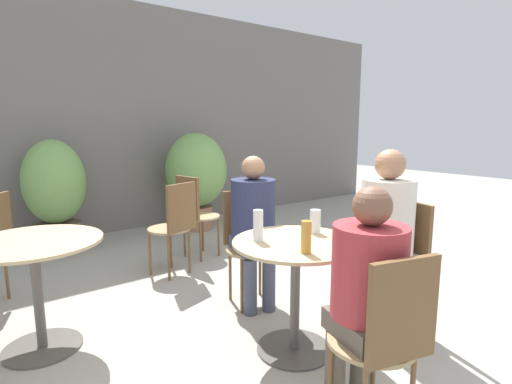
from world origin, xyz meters
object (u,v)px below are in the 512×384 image
bistro_chair_1 (400,253)px  potted_plant_0 (55,191)px  seated_person_1 (385,227)px  beer_glass_2 (258,225)px  bistro_chair_2 (247,236)px  potted_plant_1 (196,174)px  beer_glass_0 (306,237)px  bistro_chair_0 (387,333)px  cafe_table_near (295,271)px  beer_glass_1 (315,221)px  seated_person_0 (366,287)px  seated_person_2 (254,219)px  bistro_chair_3 (175,221)px  cafe_table_far (35,269)px  bistro_chair_4 (194,209)px

bistro_chair_1 → potted_plant_0: potted_plant_0 is taller
seated_person_1 → beer_glass_2: bearing=-96.0°
bistro_chair_2 → potted_plant_1: size_ratio=0.68×
seated_person_1 → bistro_chair_1: bearing=90.0°
beer_glass_0 → potted_plant_0: (-0.62, 3.31, -0.11)m
potted_plant_1 → bistro_chair_0: bearing=-107.6°
cafe_table_near → beer_glass_2: size_ratio=4.04×
beer_glass_1 → seated_person_1: bearing=-28.4°
beer_glass_0 → seated_person_1: bearing=2.0°
potted_plant_0 → potted_plant_1: potted_plant_1 is taller
bistro_chair_0 → bistro_chair_2: size_ratio=1.00×
bistro_chair_0 → beer_glass_1: (0.43, 0.85, 0.26)m
bistro_chair_0 → bistro_chair_2: 1.65m
bistro_chair_0 → potted_plant_1: 4.04m
bistro_chair_2 → beer_glass_1: bearing=-74.2°
seated_person_0 → bistro_chair_2: bearing=-90.0°
beer_glass_1 → potted_plant_0: (-0.96, 3.06, -0.10)m
bistro_chair_0 → bistro_chair_1: (1.01, 0.58, 0.00)m
seated_person_2 → bistro_chair_3: bearing=116.1°
cafe_table_far → beer_glass_2: beer_glass_2 is taller
beer_glass_0 → bistro_chair_0: bearing=-99.4°
seated_person_1 → bistro_chair_0: bearing=-39.4°
bistro_chair_0 → bistro_chair_4: same height
seated_person_2 → potted_plant_1: size_ratio=0.90×
bistro_chair_2 → bistro_chair_3: (-0.23, 0.82, 0.00)m
cafe_table_near → seated_person_2: 0.70m
bistro_chair_2 → seated_person_2: size_ratio=0.75×
cafe_table_far → bistro_chair_1: size_ratio=0.91×
bistro_chair_3 → seated_person_2: seated_person_2 is taller
cafe_table_near → bistro_chair_3: size_ratio=0.87×
cafe_table_near → potted_plant_0: bearing=103.3°
beer_glass_0 → seated_person_0: bearing=-97.6°
cafe_table_far → potted_plant_0: bearing=75.9°
bistro_chair_4 → beer_glass_2: 1.91m
bistro_chair_4 → seated_person_0: seated_person_0 is taller
bistro_chair_2 → potted_plant_1: (0.79, 2.25, 0.23)m
cafe_table_far → seated_person_0: seated_person_0 is taller
bistro_chair_2 → potted_plant_0: bearing=127.2°
bistro_chair_1 → cafe_table_near: bearing=-90.0°
bistro_chair_0 → seated_person_1: bearing=-129.4°
cafe_table_near → beer_glass_1: (0.22, 0.06, 0.27)m
bistro_chair_4 → potted_plant_1: size_ratio=0.68×
cafe_table_near → bistro_chair_1: bistro_chair_1 is taller
bistro_chair_1 → seated_person_0: bearing=-50.7°
bistro_chair_2 → seated_person_2: seated_person_2 is taller
potted_plant_1 → seated_person_1: bearing=-96.3°
cafe_table_near → seated_person_0: size_ratio=0.68×
bistro_chair_3 → beer_glass_0: (-0.10, -1.81, 0.27)m
bistro_chair_3 → potted_plant_1: (1.02, 1.44, 0.23)m
cafe_table_far → bistro_chair_3: (1.25, 0.62, 0.00)m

